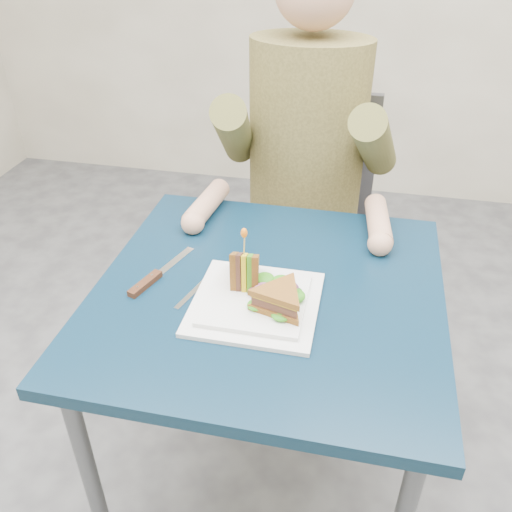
% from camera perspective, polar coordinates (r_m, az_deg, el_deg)
% --- Properties ---
extents(ground, '(4.00, 4.00, 0.00)m').
position_cam_1_polar(ground, '(1.72, 0.97, -23.10)').
color(ground, '#4F4F51').
rests_on(ground, ground).
extents(table, '(0.75, 0.75, 0.73)m').
position_cam_1_polar(table, '(1.23, 1.25, -6.37)').
color(table, black).
rests_on(table, ground).
extents(chair, '(0.42, 0.40, 0.93)m').
position_cam_1_polar(chair, '(1.85, 5.28, 4.41)').
color(chair, '#47474C').
rests_on(chair, ground).
extents(diner, '(0.54, 0.59, 0.74)m').
position_cam_1_polar(diner, '(1.59, 5.43, 14.23)').
color(diner, brown).
rests_on(diner, chair).
extents(plate, '(0.26, 0.26, 0.02)m').
position_cam_1_polar(plate, '(1.13, -0.04, -4.86)').
color(plate, white).
rests_on(plate, table).
extents(sandwich_flat, '(0.16, 0.16, 0.05)m').
position_cam_1_polar(sandwich_flat, '(1.08, 2.54, -4.55)').
color(sandwich_flat, brown).
rests_on(sandwich_flat, plate).
extents(sandwich_upright, '(0.08, 0.13, 0.13)m').
position_cam_1_polar(sandwich_upright, '(1.14, -1.21, -1.50)').
color(sandwich_upright, brown).
rests_on(sandwich_upright, plate).
extents(fork, '(0.07, 0.18, 0.01)m').
position_cam_1_polar(fork, '(1.19, -6.01, -3.25)').
color(fork, silver).
rests_on(fork, table).
extents(knife, '(0.08, 0.22, 0.02)m').
position_cam_1_polar(knife, '(1.22, -11.00, -2.42)').
color(knife, silver).
rests_on(knife, table).
extents(toothpick, '(0.01, 0.01, 0.06)m').
position_cam_1_polar(toothpick, '(1.11, -1.25, 1.20)').
color(toothpick, tan).
rests_on(toothpick, sandwich_upright).
extents(toothpick_frill, '(0.01, 0.01, 0.02)m').
position_cam_1_polar(toothpick_frill, '(1.09, -1.26, 2.44)').
color(toothpick_frill, orange).
rests_on(toothpick_frill, sandwich_upright).
extents(lettuce_spill, '(0.15, 0.13, 0.02)m').
position_cam_1_polar(lettuce_spill, '(1.12, 0.32, -3.74)').
color(lettuce_spill, '#337A14').
rests_on(lettuce_spill, plate).
extents(onion_ring, '(0.04, 0.04, 0.02)m').
position_cam_1_polar(onion_ring, '(1.12, 0.77, -3.76)').
color(onion_ring, '#9E4C7A').
rests_on(onion_ring, plate).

